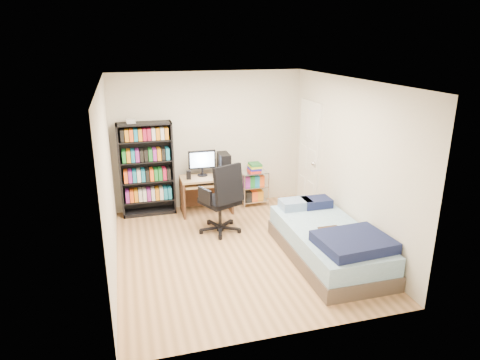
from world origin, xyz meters
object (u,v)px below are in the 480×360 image
object	(u,v)px
media_shelf	(147,168)
computer_desk	(210,179)
office_chair	(222,210)
bed	(329,242)

from	to	relation	value
media_shelf	computer_desk	world-z (taller)	media_shelf
media_shelf	office_chair	world-z (taller)	media_shelf
office_chair	media_shelf	bearing A→B (deg)	110.88
office_chair	bed	xyz separation A→B (m)	(1.27, -1.31, -0.11)
office_chair	computer_desk	bearing A→B (deg)	65.82
bed	computer_desk	bearing A→B (deg)	119.18
computer_desk	bed	world-z (taller)	computer_desk
media_shelf	bed	bearing A→B (deg)	-45.85
media_shelf	bed	world-z (taller)	media_shelf
office_chair	bed	bearing A→B (deg)	-69.52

